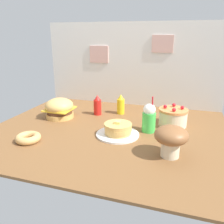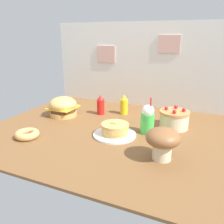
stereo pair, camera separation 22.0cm
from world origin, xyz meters
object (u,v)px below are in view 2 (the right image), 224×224
Objects in this scene: mustard_bottle at (124,105)px; donut_pink_glaze at (27,134)px; layer_cake at (174,119)px; mushroom_stool at (163,140)px; pancake_stack at (115,130)px; cream_soda_cup at (147,119)px; ketchup_bottle at (101,105)px; burger at (63,107)px.

mustard_bottle is 1.04m from donut_pink_glaze.
mushroom_stool is at bearing -87.40° from layer_cake.
layer_cake is 1.25× the size of mustard_bottle.
cream_soda_cup is at bearing 35.59° from pancake_stack.
mushroom_stool is (1.10, 0.10, 0.11)m from donut_pink_glaze.
ketchup_bottle is 1.08× the size of donut_pink_glaze.
ketchup_bottle reaches higher than layer_cake.
cream_soda_cup reaches higher than donut_pink_glaze.
mushroom_stool is at bearing -61.40° from cream_soda_cup.
cream_soda_cup reaches higher than burger.
ketchup_bottle is 0.67m from cream_soda_cup.
burger is 1.43× the size of donut_pink_glaze.
donut_pink_glaze is at bearing -119.57° from mustard_bottle.
layer_cake is 0.29m from cream_soda_cup.
cream_soda_cup is at bearing -131.39° from layer_cake.
pancake_stack is 0.52m from mushroom_stool.
cream_soda_cup is 1.36× the size of mushroom_stool.
layer_cake is at bearing 6.70° from burger.
mushroom_stool is (0.59, -0.80, 0.04)m from mustard_bottle.
layer_cake is (0.42, 0.38, 0.04)m from pancake_stack.
pancake_stack reaches higher than donut_pink_glaze.
burger is at bearing 157.13° from mushroom_stool.
burger is 0.59m from donut_pink_glaze.
layer_cake is 0.79m from ketchup_bottle.
mustard_bottle is (0.23, 0.11, 0.00)m from ketchup_bottle.
cream_soda_cup is (0.93, -0.08, 0.03)m from burger.
burger reaches higher than pancake_stack.
donut_pink_glaze is at bearing -109.76° from ketchup_bottle.
pancake_stack is at bearing 27.33° from donut_pink_glaze.
cream_soda_cup is (0.23, 0.17, 0.08)m from pancake_stack.
ketchup_bottle is (-0.36, 0.46, 0.05)m from pancake_stack.
layer_cake reaches higher than pancake_stack.
donut_pink_glaze is at bearing -174.74° from mushroom_stool.
pancake_stack is 1.13× the size of cream_soda_cup.
layer_cake is 1.34× the size of donut_pink_glaze.
cream_soda_cup is at bearing -47.18° from mustard_bottle.
cream_soda_cup reaches higher than layer_cake.
mushroom_stool is (0.82, -0.70, 0.04)m from ketchup_bottle.
ketchup_bottle reaches higher than pancake_stack.
layer_cake is at bearing -18.13° from mustard_bottle.
ketchup_bottle is 0.25m from mustard_bottle.
layer_cake is at bearing -5.59° from ketchup_bottle.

